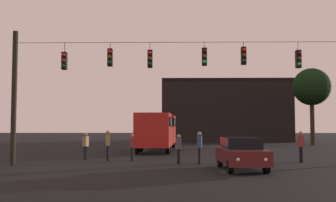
# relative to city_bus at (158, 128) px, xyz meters

# --- Properties ---
(ground_plane) EXTENTS (168.00, 168.00, 0.00)m
(ground_plane) POSITION_rel_city_bus_xyz_m (1.65, -2.93, -1.87)
(ground_plane) COLOR black
(ground_plane) RESTS_ON ground
(overhead_signal_span) EXTENTS (18.10, 0.44, 7.22)m
(overhead_signal_span) POSITION_rel_city_bus_xyz_m (1.64, -12.08, 2.50)
(overhead_signal_span) COLOR black
(overhead_signal_span) RESTS_ON ground
(city_bus) EXTENTS (3.02, 11.10, 3.00)m
(city_bus) POSITION_rel_city_bus_xyz_m (0.00, 0.00, 0.00)
(city_bus) COLOR #B21E19
(city_bus) RESTS_ON ground
(car_near_right) EXTENTS (1.98, 4.40, 1.52)m
(car_near_right) POSITION_rel_city_bus_xyz_m (4.55, -14.37, -1.07)
(car_near_right) COLOR #511919
(car_near_right) RESTS_ON ground
(pedestrian_crossing_left) EXTENTS (0.32, 0.41, 1.79)m
(pedestrian_crossing_left) POSITION_rel_city_bus_xyz_m (-2.56, -9.64, -0.84)
(pedestrian_crossing_left) COLOR black
(pedestrian_crossing_left) RESTS_ON ground
(pedestrian_crossing_center) EXTENTS (0.29, 0.39, 1.60)m
(pedestrian_crossing_center) POSITION_rel_city_bus_xyz_m (-1.12, -9.60, -0.96)
(pedestrian_crossing_center) COLOR black
(pedestrian_crossing_center) RESTS_ON ground
(pedestrian_crossing_right) EXTENTS (0.29, 0.39, 1.75)m
(pedestrian_crossing_right) POSITION_rel_city_bus_xyz_m (2.76, -11.58, -0.87)
(pedestrian_crossing_right) COLOR black
(pedestrian_crossing_right) RESTS_ON ground
(pedestrian_near_bus) EXTENTS (0.29, 0.39, 1.76)m
(pedestrian_near_bus) POSITION_rel_city_bus_xyz_m (8.60, -10.45, -0.86)
(pedestrian_near_bus) COLOR black
(pedestrian_near_bus) RESTS_ON ground
(pedestrian_trailing) EXTENTS (0.32, 0.41, 1.60)m
(pedestrian_trailing) POSITION_rel_city_bus_xyz_m (1.63, -11.54, -0.97)
(pedestrian_trailing) COLOR black
(pedestrian_trailing) RESTS_ON ground
(pedestrian_far_side) EXTENTS (0.33, 0.41, 1.65)m
(pedestrian_far_side) POSITION_rel_city_bus_xyz_m (-4.03, -9.01, -0.94)
(pedestrian_far_side) COLOR black
(pedestrian_far_side) RESTS_ON ground
(corner_building) EXTENTS (16.56, 9.99, 8.07)m
(corner_building) POSITION_rel_city_bus_xyz_m (8.08, 21.18, 2.17)
(corner_building) COLOR black
(corner_building) RESTS_ON ground
(tree_left_silhouette) EXTENTS (3.99, 3.99, 8.23)m
(tree_left_silhouette) POSITION_rel_city_bus_xyz_m (16.09, 9.25, 4.31)
(tree_left_silhouette) COLOR #2D2116
(tree_left_silhouette) RESTS_ON ground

